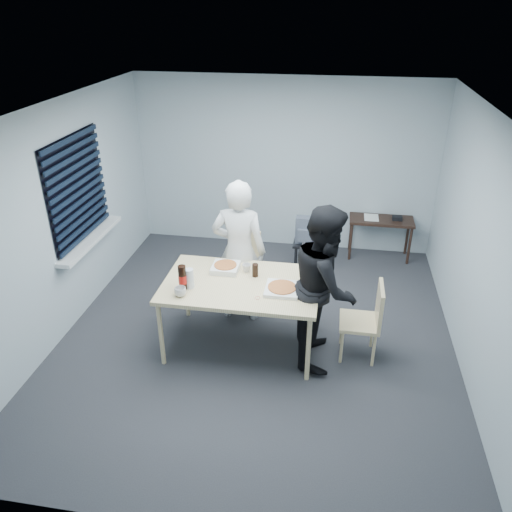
% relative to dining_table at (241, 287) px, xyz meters
% --- Properties ---
extents(room, '(5.00, 5.00, 5.00)m').
position_rel_dining_table_xyz_m(room, '(-2.05, 0.61, 0.68)').
color(room, '#2D2D32').
rests_on(room, ground).
extents(dining_table, '(1.68, 1.06, 0.82)m').
position_rel_dining_table_xyz_m(dining_table, '(0.00, 0.00, 0.00)').
color(dining_table, beige).
rests_on(dining_table, ground).
extents(chair_far, '(0.42, 0.42, 0.89)m').
position_rel_dining_table_xyz_m(chair_far, '(-0.18, 1.07, -0.25)').
color(chair_far, beige).
rests_on(chair_far, ground).
extents(chair_right, '(0.42, 0.42, 0.89)m').
position_rel_dining_table_xyz_m(chair_right, '(1.38, 0.03, -0.25)').
color(chair_right, beige).
rests_on(chair_right, ground).
extents(person_white, '(0.65, 0.42, 1.77)m').
position_rel_dining_table_xyz_m(person_white, '(-0.14, 0.59, 0.13)').
color(person_white, silver).
rests_on(person_white, ground).
extents(person_black, '(0.47, 0.86, 1.77)m').
position_rel_dining_table_xyz_m(person_black, '(0.89, -0.03, 0.13)').
color(person_black, black).
rests_on(person_black, ground).
extents(side_table, '(0.94, 0.42, 0.62)m').
position_rel_dining_table_xyz_m(side_table, '(1.64, 2.49, -0.21)').
color(side_table, '#332019').
rests_on(side_table, ground).
extents(stool, '(0.32, 0.32, 0.44)m').
position_rel_dining_table_xyz_m(stool, '(0.56, 1.88, -0.42)').
color(stool, black).
rests_on(stool, ground).
extents(backpack, '(0.28, 0.20, 0.39)m').
position_rel_dining_table_xyz_m(backpack, '(0.56, 1.87, -0.13)').
color(backpack, slate).
rests_on(backpack, stool).
extents(pizza_box_a, '(0.30, 0.30, 0.07)m').
position_rel_dining_table_xyz_m(pizza_box_a, '(-0.23, 0.25, 0.09)').
color(pizza_box_a, white).
rests_on(pizza_box_a, dining_table).
extents(pizza_box_b, '(0.35, 0.35, 0.05)m').
position_rel_dining_table_xyz_m(pizza_box_b, '(0.45, -0.09, 0.08)').
color(pizza_box_b, white).
rests_on(pizza_box_b, dining_table).
extents(mug_a, '(0.17, 0.17, 0.10)m').
position_rel_dining_table_xyz_m(mug_a, '(-0.57, -0.36, 0.11)').
color(mug_a, silver).
rests_on(mug_a, dining_table).
extents(mug_b, '(0.10, 0.10, 0.09)m').
position_rel_dining_table_xyz_m(mug_b, '(0.01, 0.25, 0.10)').
color(mug_b, silver).
rests_on(mug_b, dining_table).
extents(cola_glass, '(0.08, 0.08, 0.15)m').
position_rel_dining_table_xyz_m(cola_glass, '(0.13, 0.17, 0.13)').
color(cola_glass, black).
rests_on(cola_glass, dining_table).
extents(soda_bottle, '(0.09, 0.09, 0.28)m').
position_rel_dining_table_xyz_m(soda_bottle, '(-0.58, -0.23, 0.19)').
color(soda_bottle, black).
rests_on(soda_bottle, dining_table).
extents(plastic_cups, '(0.10, 0.10, 0.22)m').
position_rel_dining_table_xyz_m(plastic_cups, '(-0.52, -0.18, 0.17)').
color(plastic_cups, silver).
rests_on(plastic_cups, dining_table).
extents(rubber_band, '(0.08, 0.08, 0.00)m').
position_rel_dining_table_xyz_m(rubber_band, '(0.22, -0.27, 0.06)').
color(rubber_band, red).
rests_on(rubber_band, dining_table).
extents(papers, '(0.24, 0.31, 0.00)m').
position_rel_dining_table_xyz_m(papers, '(1.49, 2.52, -0.13)').
color(papers, white).
rests_on(papers, side_table).
extents(black_box, '(0.16, 0.13, 0.06)m').
position_rel_dining_table_xyz_m(black_box, '(1.86, 2.49, -0.10)').
color(black_box, black).
rests_on(black_box, side_table).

